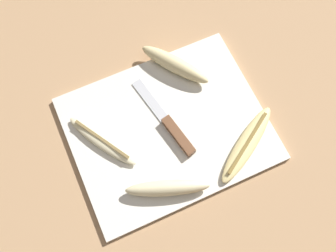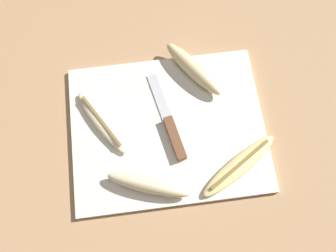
% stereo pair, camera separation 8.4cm
% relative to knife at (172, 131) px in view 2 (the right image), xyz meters
% --- Properties ---
extents(ground_plane, '(4.00, 4.00, 0.00)m').
position_rel_knife_xyz_m(ground_plane, '(-0.01, 0.01, -0.02)').
color(ground_plane, tan).
extents(cutting_board, '(0.42, 0.33, 0.01)m').
position_rel_knife_xyz_m(cutting_board, '(-0.01, 0.01, -0.01)').
color(cutting_board, silver).
rests_on(cutting_board, ground_plane).
extents(knife, '(0.06, 0.21, 0.02)m').
position_rel_knife_xyz_m(knife, '(0.00, 0.00, 0.00)').
color(knife, brown).
rests_on(knife, cutting_board).
extents(banana_cream_curved, '(0.17, 0.09, 0.04)m').
position_rel_knife_xyz_m(banana_cream_curved, '(-0.06, -0.11, 0.01)').
color(banana_cream_curved, beige).
rests_on(banana_cream_curved, cutting_board).
extents(banana_pale_long, '(0.12, 0.17, 0.02)m').
position_rel_knife_xyz_m(banana_pale_long, '(-0.15, 0.04, 0.00)').
color(banana_pale_long, beige).
rests_on(banana_pale_long, cutting_board).
extents(banana_ripe_center, '(0.13, 0.16, 0.04)m').
position_rel_knife_xyz_m(banana_ripe_center, '(0.07, 0.13, 0.01)').
color(banana_ripe_center, beige).
rests_on(banana_ripe_center, cutting_board).
extents(banana_golden_short, '(0.19, 0.14, 0.02)m').
position_rel_knife_xyz_m(banana_golden_short, '(0.13, -0.09, 0.00)').
color(banana_golden_short, '#EDD689').
rests_on(banana_golden_short, cutting_board).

